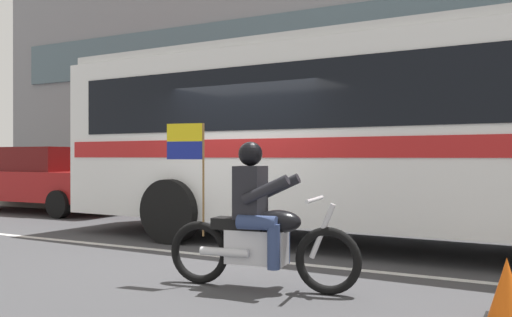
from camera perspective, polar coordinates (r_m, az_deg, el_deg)
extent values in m
plane|color=#3D3D3F|center=(8.40, -1.56, -9.43)|extent=(60.00, 60.00, 0.00)
cube|color=gray|center=(13.03, 9.65, -5.66)|extent=(28.00, 3.80, 0.15)
cube|color=silver|center=(7.89, -3.75, -10.03)|extent=(26.60, 0.14, 0.01)
cube|color=#4C606B|center=(15.12, 11.95, 13.09)|extent=(25.76, 0.10, 1.40)
cube|color=white|center=(8.56, 17.18, 2.37)|extent=(12.34, 3.00, 2.70)
cube|color=black|center=(8.59, 17.18, 6.03)|extent=(11.36, 3.00, 0.96)
cube|color=red|center=(8.55, 17.17, 1.03)|extent=(12.10, 3.02, 0.28)
cube|color=silver|center=(8.72, 17.19, 11.66)|extent=(12.09, 2.86, 0.16)
cylinder|color=black|center=(9.07, -8.81, -5.40)|extent=(1.04, 0.30, 1.04)
torus|color=black|center=(5.74, 7.46, -10.44)|extent=(0.70, 0.19, 0.69)
torus|color=black|center=(6.22, -5.88, -9.62)|extent=(0.70, 0.19, 0.69)
cube|color=silver|center=(5.94, 0.06, -9.10)|extent=(0.67, 0.37, 0.36)
ellipsoid|color=black|center=(5.82, 2.38, -6.51)|extent=(0.51, 0.34, 0.24)
cube|color=black|center=(5.98, -1.76, -6.72)|extent=(0.59, 0.34, 0.12)
cylinder|color=silver|center=(5.71, 6.87, -7.46)|extent=(0.28, 0.09, 0.58)
cylinder|color=silver|center=(5.69, 6.09, -4.24)|extent=(0.13, 0.64, 0.04)
cylinder|color=silver|center=(5.91, -3.25, -9.64)|extent=(0.56, 0.17, 0.09)
cube|color=black|center=(5.90, -0.58, -3.50)|extent=(0.33, 0.40, 0.56)
sphere|color=black|center=(5.89, -0.58, 0.49)|extent=(0.26, 0.26, 0.26)
cylinder|color=navy|center=(6.05, 1.27, -6.26)|extent=(0.44, 0.21, 0.15)
cylinder|color=navy|center=(6.03, 2.91, -8.59)|extent=(0.13, 0.13, 0.46)
cylinder|color=navy|center=(5.71, 0.10, -6.65)|extent=(0.44, 0.21, 0.15)
cylinder|color=navy|center=(5.69, 1.83, -9.12)|extent=(0.13, 0.13, 0.46)
cylinder|color=black|center=(6.01, 2.23, -3.05)|extent=(0.53, 0.18, 0.32)
cylinder|color=black|center=(5.63, 0.99, -3.27)|extent=(0.53, 0.18, 0.32)
cylinder|color=olive|center=(6.11, -5.47, -2.20)|extent=(0.02, 0.02, 1.25)
cube|color=yellow|center=(6.21, -7.38, 2.68)|extent=(0.44, 0.08, 0.20)
cube|color=navy|center=(6.21, -7.38, 0.84)|extent=(0.44, 0.08, 0.20)
cube|color=maroon|center=(15.00, -21.11, -2.58)|extent=(4.84, 1.92, 0.72)
cube|color=#560E0E|center=(15.17, -21.70, -0.05)|extent=(2.53, 1.65, 0.60)
cylinder|color=black|center=(13.35, -19.71, -4.47)|extent=(0.64, 0.22, 0.64)
cone|color=#EA590F|center=(5.25, 24.50, -12.26)|extent=(0.32, 0.32, 0.55)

